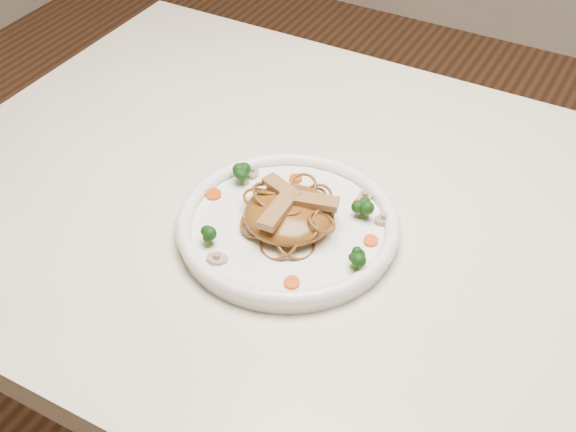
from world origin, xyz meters
The scene contains 19 objects.
table centered at (0.00, 0.00, 0.65)m, with size 1.20×0.80×0.75m.
plate centered at (-0.06, -0.06, 0.76)m, with size 0.28×0.28×0.02m, color white.
noodle_mound centered at (-0.06, -0.06, 0.78)m, with size 0.11×0.11×0.04m, color brown.
chicken_a centered at (-0.04, -0.05, 0.80)m, with size 0.06×0.02×0.01m, color #A1734C.
chicken_b centered at (-0.08, -0.04, 0.80)m, with size 0.06×0.02×0.01m, color #A1734C.
chicken_c centered at (-0.06, -0.08, 0.80)m, with size 0.07×0.02×0.01m, color #A1734C.
broccoli_0 centered at (0.01, 0.00, 0.78)m, with size 0.03×0.03×0.03m, color #103A0C, non-canonical shape.
broccoli_1 centered at (-0.15, -0.02, 0.78)m, with size 0.03×0.03×0.03m, color #103A0C, non-canonical shape.
broccoli_2 centered at (-0.13, -0.14, 0.78)m, with size 0.02×0.02×0.03m, color #103A0C, non-canonical shape.
broccoli_3 centered at (0.04, -0.09, 0.78)m, with size 0.03×0.03×0.03m, color #103A0C, non-canonical shape.
carrot_0 centered at (0.00, 0.02, 0.77)m, with size 0.02×0.02×0.01m, color #D95607.
carrot_1 centered at (-0.17, -0.06, 0.77)m, with size 0.02×0.02×0.01m, color #D95607.
carrot_2 centered at (0.04, -0.04, 0.77)m, with size 0.02×0.02×0.01m, color #D95607.
carrot_3 centered at (-0.10, 0.02, 0.77)m, with size 0.02×0.02×0.01m, color #D95607.
carrot_4 centered at (-0.01, -0.15, 0.77)m, with size 0.02×0.02×0.01m, color #D95607.
mushroom_0 centered at (-0.10, -0.16, 0.77)m, with size 0.03×0.03×0.01m, color tan.
mushroom_1 centered at (0.04, 0.00, 0.77)m, with size 0.03×0.03×0.01m, color tan.
mushroom_2 centered at (-0.15, 0.00, 0.77)m, with size 0.03×0.03×0.01m, color tan.
mushroom_3 centered at (0.00, 0.03, 0.77)m, with size 0.03×0.03×0.01m, color tan.
Camera 1 is at (0.29, -0.69, 1.41)m, focal length 48.03 mm.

